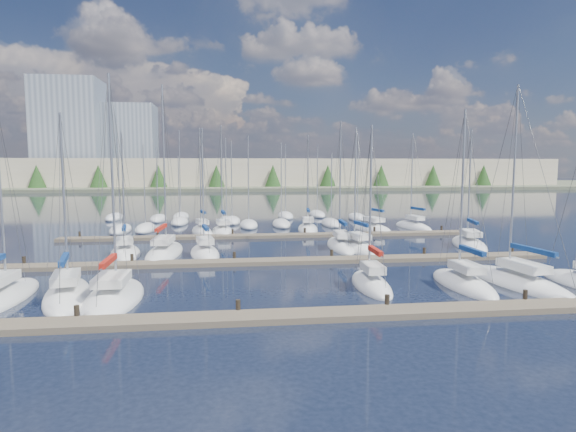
{
  "coord_description": "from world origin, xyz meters",
  "views": [
    {
      "loc": [
        -4.44,
        -21.52,
        7.78
      ],
      "look_at": [
        0.0,
        14.0,
        4.0
      ],
      "focal_mm": 30.0,
      "sensor_mm": 36.0,
      "label": 1
    }
  ],
  "objects": [
    {
      "name": "sailboat_n",
      "position": [
        -7.47,
        34.27,
        0.2
      ],
      "size": [
        3.53,
        7.24,
        12.78
      ],
      "rotation": [
        0.0,
        0.0,
        0.21
      ],
      "color": "white",
      "rests_on": "ground"
    },
    {
      "name": "sailboat_d",
      "position": [
        4.58,
        7.69,
        0.19
      ],
      "size": [
        2.21,
        6.57,
        11.06
      ],
      "rotation": [
        0.0,
        0.0,
        -0.03
      ],
      "color": "white",
      "rests_on": "ground"
    },
    {
      "name": "sailboat_o",
      "position": [
        -5.09,
        33.69,
        0.19
      ],
      "size": [
        3.23,
        7.08,
        13.03
      ],
      "rotation": [
        0.0,
        0.0,
        0.11
      ],
      "color": "white",
      "rests_on": "ground"
    },
    {
      "name": "sailboat_p",
      "position": [
        5.04,
        35.05,
        0.19
      ],
      "size": [
        3.14,
        7.23,
        12.13
      ],
      "rotation": [
        0.0,
        0.0,
        -0.12
      ],
      "color": "white",
      "rests_on": "ground"
    },
    {
      "name": "sailboat_q",
      "position": [
        12.78,
        34.27,
        0.17
      ],
      "size": [
        4.39,
        8.31,
        11.57
      ],
      "rotation": [
        0.0,
        0.0,
        0.21
      ],
      "color": "white",
      "rests_on": "ground"
    },
    {
      "name": "sailboat_i",
      "position": [
        -10.02,
        21.03,
        0.19
      ],
      "size": [
        3.35,
        9.76,
        15.45
      ],
      "rotation": [
        0.0,
        0.0,
        -0.07
      ],
      "color": "white",
      "rests_on": "ground"
    },
    {
      "name": "sailboat_k",
      "position": [
        6.1,
        22.54,
        0.19
      ],
      "size": [
        2.71,
        8.39,
        12.68
      ],
      "rotation": [
        0.0,
        0.0,
        -0.06
      ],
      "color": "white",
      "rests_on": "ground"
    },
    {
      "name": "sailboat_r",
      "position": [
        18.4,
        35.42,
        0.19
      ],
      "size": [
        3.46,
        7.78,
        12.5
      ],
      "rotation": [
        0.0,
        0.0,
        0.17
      ],
      "color": "white",
      "rests_on": "ground"
    },
    {
      "name": "sailboat_m",
      "position": [
        18.65,
        21.88,
        0.17
      ],
      "size": [
        4.56,
        8.92,
        11.94
      ],
      "rotation": [
        0.0,
        0.0,
        -0.24
      ],
      "color": "white",
      "rests_on": "ground"
    },
    {
      "name": "distant_boats",
      "position": [
        -4.34,
        43.76,
        0.29
      ],
      "size": [
        36.93,
        20.75,
        13.3
      ],
      "color": "#9EA0A5",
      "rests_on": "ground"
    },
    {
      "name": "shoreline",
      "position": [
        -13.29,
        149.77,
        7.44
      ],
      "size": [
        400.0,
        60.0,
        38.0
      ],
      "color": "#666B51",
      "rests_on": "ground"
    },
    {
      "name": "sailboat_l",
      "position": [
        7.37,
        21.31,
        0.18
      ],
      "size": [
        3.52,
        8.09,
        12.01
      ],
      "rotation": [
        0.0,
        0.0,
        0.13
      ],
      "color": "white",
      "rests_on": "ground"
    },
    {
      "name": "dock_far",
      "position": [
        0.0,
        30.01,
        0.15
      ],
      "size": [
        44.0,
        1.93,
        1.1
      ],
      "color": "#6B5E4C",
      "rests_on": "ground"
    },
    {
      "name": "sailboat_f",
      "position": [
        14.28,
        7.19,
        0.18
      ],
      "size": [
        3.91,
        9.96,
        13.7
      ],
      "rotation": [
        0.0,
        0.0,
        0.13
      ],
      "color": "white",
      "rests_on": "ground"
    },
    {
      "name": "dock_near",
      "position": [
        0.0,
        2.01,
        0.15
      ],
      "size": [
        44.0,
        1.93,
        1.1
      ],
      "color": "#6B5E4C",
      "rests_on": "ground"
    },
    {
      "name": "sailboat_j",
      "position": [
        -6.51,
        20.31,
        0.19
      ],
      "size": [
        3.45,
        7.09,
        11.73
      ],
      "rotation": [
        0.0,
        0.0,
        0.16
      ],
      "color": "white",
      "rests_on": "ground"
    },
    {
      "name": "sailboat_a",
      "position": [
        -17.53,
        7.42,
        0.18
      ],
      "size": [
        2.64,
        8.74,
        12.5
      ],
      "rotation": [
        0.0,
        0.0,
        -0.0
      ],
      "color": "white",
      "rests_on": "ground"
    },
    {
      "name": "sailboat_h",
      "position": [
        -13.36,
        21.06,
        0.18
      ],
      "size": [
        3.61,
        6.94,
        11.43
      ],
      "rotation": [
        0.0,
        0.0,
        0.17
      ],
      "color": "white",
      "rests_on": "ground"
    },
    {
      "name": "sailboat_c",
      "position": [
        -11.06,
        6.67,
        0.18
      ],
      "size": [
        3.17,
        8.28,
        13.71
      ],
      "rotation": [
        0.0,
        0.0,
        0.01
      ],
      "color": "white",
      "rests_on": "ground"
    },
    {
      "name": "ground",
      "position": [
        0.0,
        60.0,
        0.0
      ],
      "size": [
        400.0,
        400.0,
        0.0
      ],
      "primitive_type": "plane",
      "color": "#192032",
      "rests_on": "ground"
    },
    {
      "name": "sailboat_e",
      "position": [
        10.55,
        7.18,
        0.19
      ],
      "size": [
        2.4,
        7.46,
        12.07
      ],
      "rotation": [
        0.0,
        0.0,
        -0.0
      ],
      "color": "white",
      "rests_on": "ground"
    },
    {
      "name": "sailboat_b",
      "position": [
        -13.87,
        7.41,
        0.17
      ],
      "size": [
        4.32,
        8.66,
        11.56
      ],
      "rotation": [
        0.0,
        0.0,
        0.22
      ],
      "color": "white",
      "rests_on": "ground"
    },
    {
      "name": "dock_mid",
      "position": [
        0.0,
        16.01,
        0.15
      ],
      "size": [
        44.0,
        1.93,
        1.1
      ],
      "color": "#6B5E4C",
      "rests_on": "ground"
    }
  ]
}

